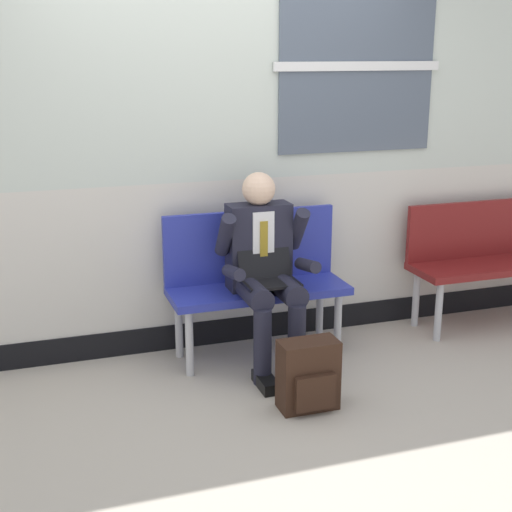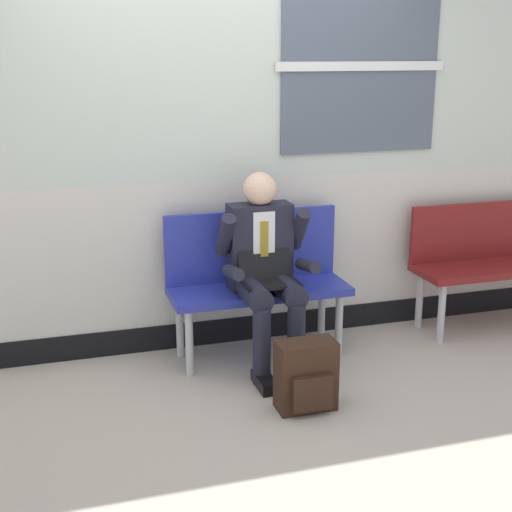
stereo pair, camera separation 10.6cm
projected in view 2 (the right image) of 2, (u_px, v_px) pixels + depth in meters
ground_plane at (252, 383)px, 4.37m from camera, size 18.00×18.00×0.00m
station_wall at (221, 138)px, 4.67m from camera, size 6.72×0.17×2.82m
bench_with_person at (256, 274)px, 4.70m from camera, size 1.16×0.42×0.95m
bench_empty at (500, 254)px, 5.22m from camera, size 1.35×0.42×0.90m
person_seated at (265, 267)px, 4.48m from camera, size 0.57×0.70×1.23m
backpack at (306, 377)px, 4.01m from camera, size 0.33×0.21×0.40m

